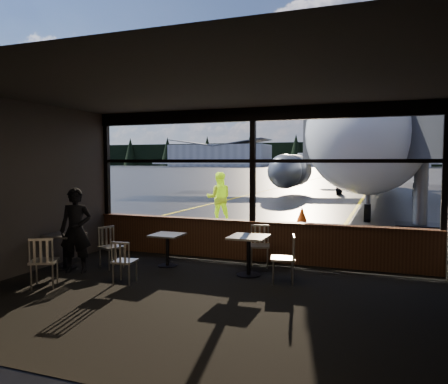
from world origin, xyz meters
The scene contains 30 objects.
ground_plane centered at (0.00, 120.00, 0.00)m, with size 520.00×520.00×0.00m, color black.
carpet_floor centered at (0.00, -3.00, 0.01)m, with size 8.00×6.00×0.01m, color black.
ceiling centered at (0.00, -3.00, 3.50)m, with size 8.00×6.00×0.04m, color #38332D.
wall_left centered at (-4.00, -3.00, 1.75)m, with size 0.04×6.00×3.50m, color #453E37.
wall_back centered at (0.00, -6.00, 1.75)m, with size 8.00×0.04×3.50m, color #453E37.
window_sill centered at (0.00, 0.00, 0.45)m, with size 8.00×0.28×0.90m, color #542D19.
window_header centered at (0.00, 0.00, 3.35)m, with size 8.00×0.18×0.30m, color black.
mullion_left centered at (-3.95, 0.00, 2.20)m, with size 0.12×0.12×2.60m, color black.
mullion_centre centered at (0.00, 0.00, 2.20)m, with size 0.12×0.12×2.60m, color black.
mullion_right centered at (3.95, 0.00, 2.20)m, with size 0.12×0.12×2.60m, color black.
window_transom centered at (0.00, 0.00, 2.30)m, with size 8.00×0.10×0.08m, color black.
airliner centered at (2.23, 20.73, 5.87)m, with size 32.01×38.41×11.74m, color white, non-canonical shape.
jet_bridge centered at (3.60, 5.50, 2.36)m, with size 8.84×10.81×4.72m, color #2B2B2E, non-canonical shape.
cafe_table_near centered at (0.32, -1.32, 0.40)m, with size 0.73×0.73×0.81m, color gray, non-canonical shape.
cafe_table_mid centered at (-1.58, -1.18, 0.36)m, with size 0.65×0.65×0.71m, color #A3A096, non-canonical shape.
cafe_table_left centered at (-3.53, -2.14, 0.38)m, with size 0.68×0.68×0.75m, color gray, non-canonical shape.
chair_near_e centered at (1.08, -1.60, 0.46)m, with size 0.50×0.50×0.92m, color beige, non-canonical shape.
chair_near_n centered at (0.32, -0.53, 0.46)m, with size 0.50×0.50×0.91m, color #B4AFA2, non-canonical shape.
chair_mid_s centered at (-1.69, -2.66, 0.42)m, with size 0.45×0.45×0.83m, color beige, non-canonical shape.
chair_mid_w centered at (-2.63, -1.74, 0.45)m, with size 0.49×0.49×0.90m, color #B4AFA2, non-canonical shape.
chair_left_s centered at (-2.92, -3.39, 0.47)m, with size 0.52×0.52×0.95m, color beige, non-canonical shape.
passenger centered at (-3.08, -2.32, 0.88)m, with size 0.64×0.42×1.75m, color black.
ground_crew centered at (-2.92, 5.40, 0.95)m, with size 0.92×0.72×1.90m, color #BFF219.
cone_nose centered at (-0.15, 7.09, 0.28)m, with size 0.40×0.40×0.56m, color #FF6308.
hangar_left centered at (-70.00, 180.00, 5.50)m, with size 45.00×18.00×11.00m, color silver, non-canonical shape.
hangar_mid centered at (0.00, 185.00, 5.00)m, with size 38.00×15.00×10.00m, color silver, non-canonical shape.
fuel_tank_a centered at (-30.00, 182.00, 3.00)m, with size 8.00×8.00×6.00m, color silver.
fuel_tank_b centered at (-20.00, 182.00, 3.00)m, with size 8.00×8.00×6.00m, color silver.
fuel_tank_c centered at (-10.00, 182.00, 3.00)m, with size 8.00×8.00×6.00m, color silver.
treeline centered at (0.00, 210.00, 6.00)m, with size 360.00×3.00×12.00m, color black.
Camera 1 is at (2.87, -9.55, 2.29)m, focal length 35.00 mm.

